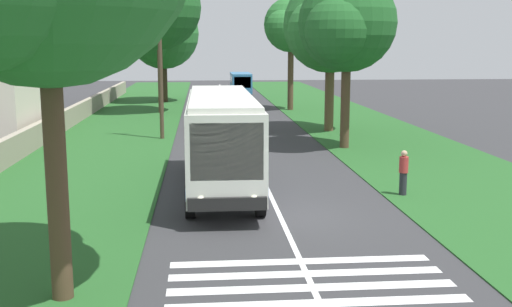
{
  "coord_description": "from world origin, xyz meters",
  "views": [
    {
      "loc": [
        -19.56,
        2.52,
        5.6
      ],
      "look_at": [
        3.26,
        0.54,
        1.6
      ],
      "focal_mm": 43.83,
      "sensor_mm": 36.0,
      "label": 1
    }
  ],
  "objects_px": {
    "roadside_tree_right_1": "(328,28)",
    "utility_pole": "(160,64)",
    "coach_bus": "(221,135)",
    "pedestrian": "(403,172)",
    "trailing_car_1": "(209,105)",
    "roadside_tree_left_0": "(157,9)",
    "roadside_tree_left_1": "(162,36)",
    "trailing_car_0": "(212,117)",
    "roadside_tree_right_0": "(345,26)",
    "trailing_minibus_0": "(241,82)",
    "trailing_car_2": "(210,96)",
    "roadside_tree_right_2": "(289,27)"
  },
  "relations": [
    {
      "from": "roadside_tree_right_0",
      "to": "pedestrian",
      "type": "relative_size",
      "value": 5.52
    },
    {
      "from": "trailing_car_2",
      "to": "utility_pole",
      "type": "xyz_separation_m",
      "value": [
        -23.34,
        3.2,
        3.83
      ]
    },
    {
      "from": "roadside_tree_right_1",
      "to": "trailing_minibus_0",
      "type": "bearing_deg",
      "value": 7.59
    },
    {
      "from": "trailing_minibus_0",
      "to": "roadside_tree_right_1",
      "type": "bearing_deg",
      "value": -172.41
    },
    {
      "from": "roadside_tree_right_1",
      "to": "utility_pole",
      "type": "bearing_deg",
      "value": 103.98
    },
    {
      "from": "trailing_car_1",
      "to": "pedestrian",
      "type": "xyz_separation_m",
      "value": [
        -29.8,
        -6.91,
        0.24
      ]
    },
    {
      "from": "roadside_tree_right_1",
      "to": "pedestrian",
      "type": "relative_size",
      "value": 5.84
    },
    {
      "from": "trailing_car_1",
      "to": "roadside_tree_right_2",
      "type": "height_order",
      "value": "roadside_tree_right_2"
    },
    {
      "from": "coach_bus",
      "to": "trailing_car_0",
      "type": "xyz_separation_m",
      "value": [
        18.91,
        0.06,
        -1.48
      ]
    },
    {
      "from": "trailing_car_0",
      "to": "trailing_minibus_0",
      "type": "height_order",
      "value": "trailing_minibus_0"
    },
    {
      "from": "roadside_tree_right_0",
      "to": "trailing_car_1",
      "type": "bearing_deg",
      "value": 20.44
    },
    {
      "from": "trailing_car_1",
      "to": "roadside_tree_right_0",
      "type": "distance_m",
      "value": 20.99
    },
    {
      "from": "trailing_car_0",
      "to": "roadside_tree_right_1",
      "type": "height_order",
      "value": "roadside_tree_right_1"
    },
    {
      "from": "trailing_car_2",
      "to": "roadside_tree_right_2",
      "type": "distance_m",
      "value": 11.81
    },
    {
      "from": "pedestrian",
      "to": "trailing_car_2",
      "type": "bearing_deg",
      "value": 9.84
    },
    {
      "from": "trailing_car_0",
      "to": "roadside_tree_right_2",
      "type": "bearing_deg",
      "value": -32.48
    },
    {
      "from": "roadside_tree_right_2",
      "to": "utility_pole",
      "type": "xyz_separation_m",
      "value": [
        -16.0,
        9.88,
        -2.59
      ]
    },
    {
      "from": "trailing_car_0",
      "to": "utility_pole",
      "type": "relative_size",
      "value": 0.5
    },
    {
      "from": "trailing_car_1",
      "to": "roadside_tree_left_0",
      "type": "bearing_deg",
      "value": 87.96
    },
    {
      "from": "roadside_tree_right_1",
      "to": "roadside_tree_right_2",
      "type": "bearing_deg",
      "value": 2.61
    },
    {
      "from": "trailing_car_0",
      "to": "roadside_tree_left_1",
      "type": "xyz_separation_m",
      "value": [
        19.6,
        4.48,
        5.79
      ]
    },
    {
      "from": "pedestrian",
      "to": "coach_bus",
      "type": "bearing_deg",
      "value": 76.87
    },
    {
      "from": "trailing_car_0",
      "to": "trailing_car_2",
      "type": "bearing_deg",
      "value": -0.41
    },
    {
      "from": "roadside_tree_left_0",
      "to": "utility_pole",
      "type": "xyz_separation_m",
      "value": [
        -14.78,
        -1.13,
        -3.91
      ]
    },
    {
      "from": "trailing_car_0",
      "to": "coach_bus",
      "type": "bearing_deg",
      "value": -179.82
    },
    {
      "from": "roadside_tree_right_1",
      "to": "trailing_car_0",
      "type": "bearing_deg",
      "value": 69.95
    },
    {
      "from": "roadside_tree_left_0",
      "to": "roadside_tree_right_0",
      "type": "distance_m",
      "value": 22.11
    },
    {
      "from": "trailing_minibus_0",
      "to": "roadside_tree_right_0",
      "type": "bearing_deg",
      "value": -174.63
    },
    {
      "from": "pedestrian",
      "to": "roadside_tree_left_0",
      "type": "bearing_deg",
      "value": 20.18
    },
    {
      "from": "trailing_car_0",
      "to": "trailing_car_1",
      "type": "distance_m",
      "value": 9.32
    },
    {
      "from": "trailing_car_2",
      "to": "trailing_minibus_0",
      "type": "height_order",
      "value": "trailing_minibus_0"
    },
    {
      "from": "trailing_car_2",
      "to": "roadside_tree_right_1",
      "type": "distance_m",
      "value": 22.77
    },
    {
      "from": "roadside_tree_right_1",
      "to": "roadside_tree_left_0",
      "type": "bearing_deg",
      "value": 43.66
    },
    {
      "from": "roadside_tree_right_2",
      "to": "trailing_car_2",
      "type": "bearing_deg",
      "value": 42.31
    },
    {
      "from": "trailing_minibus_0",
      "to": "utility_pole",
      "type": "xyz_separation_m",
      "value": [
        -31.19,
        6.68,
        2.95
      ]
    },
    {
      "from": "trailing_minibus_0",
      "to": "trailing_car_0",
      "type": "bearing_deg",
      "value": 172.07
    },
    {
      "from": "roadside_tree_left_1",
      "to": "trailing_car_0",
      "type": "bearing_deg",
      "value": -167.14
    },
    {
      "from": "roadside_tree_left_1",
      "to": "utility_pole",
      "type": "distance_m",
      "value": 25.03
    },
    {
      "from": "roadside_tree_right_1",
      "to": "utility_pole",
      "type": "height_order",
      "value": "roadside_tree_right_1"
    },
    {
      "from": "trailing_car_2",
      "to": "utility_pole",
      "type": "height_order",
      "value": "utility_pole"
    },
    {
      "from": "roadside_tree_right_1",
      "to": "coach_bus",
      "type": "bearing_deg",
      "value": 155.59
    },
    {
      "from": "roadside_tree_right_2",
      "to": "utility_pole",
      "type": "distance_m",
      "value": 18.98
    },
    {
      "from": "trailing_car_1",
      "to": "roadside_tree_left_0",
      "type": "distance_m",
      "value": 8.76
    },
    {
      "from": "roadside_tree_right_1",
      "to": "utility_pole",
      "type": "xyz_separation_m",
      "value": [
        -2.61,
        10.49,
        -2.16
      ]
    },
    {
      "from": "roadside_tree_left_1",
      "to": "utility_pole",
      "type": "xyz_separation_m",
      "value": [
        -24.92,
        -1.4,
        -1.96
      ]
    },
    {
      "from": "trailing_car_0",
      "to": "trailing_car_2",
      "type": "relative_size",
      "value": 1.0
    },
    {
      "from": "roadside_tree_right_0",
      "to": "trailing_car_0",
      "type": "bearing_deg",
      "value": 35.99
    },
    {
      "from": "trailing_car_2",
      "to": "pedestrian",
      "type": "xyz_separation_m",
      "value": [
        -38.5,
        -6.68,
        0.24
      ]
    },
    {
      "from": "coach_bus",
      "to": "trailing_minibus_0",
      "type": "xyz_separation_m",
      "value": [
        44.78,
        -3.54,
        -0.6
      ]
    },
    {
      "from": "trailing_car_2",
      "to": "roadside_tree_left_0",
      "type": "distance_m",
      "value": 12.32
    }
  ]
}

